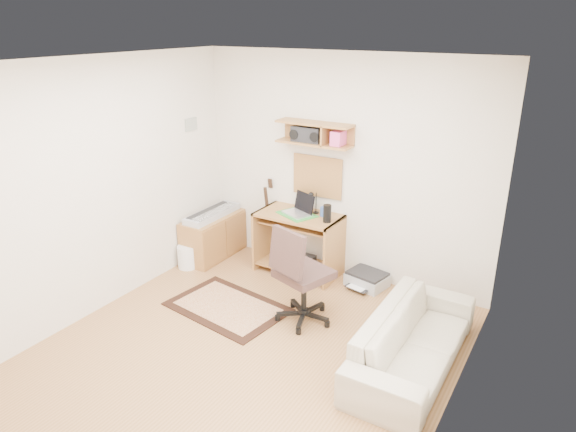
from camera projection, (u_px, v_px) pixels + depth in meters
The scene contains 22 objects.
floor at pixel (244, 354), 4.80m from camera, with size 3.60×4.00×0.01m, color #A67445.
ceiling at pixel (233, 62), 3.87m from camera, with size 3.60×4.00×0.01m, color white.
back_wall at pixel (342, 169), 5.94m from camera, with size 3.60×0.01×2.60m, color silver.
left_wall at pixel (94, 190), 5.20m from camera, with size 0.01×4.00×2.60m, color silver.
right_wall at pixel (457, 276), 3.46m from camera, with size 0.01×4.00×2.60m, color silver.
wall_shelf at pixel (314, 133), 5.83m from camera, with size 0.90×0.25×0.26m, color #AA733C.
cork_board at pixel (318, 176), 6.11m from camera, with size 0.64×0.03×0.49m, color tan.
wall_photo at pixel (191, 124), 6.24m from camera, with size 0.02×0.20×0.15m, color #4C8CBF.
desk at pixel (298, 243), 6.24m from camera, with size 1.00×0.55×0.75m, color #AA733C, non-canonical shape.
laptop at pixel (297, 205), 6.05m from camera, with size 0.33×0.33×0.25m, color silver, non-canonical shape.
speaker at pixel (327, 214), 5.84m from camera, with size 0.09×0.09×0.21m, color black.
desk_lamp at pixel (316, 203), 6.09m from camera, with size 0.09×0.09×0.26m, color black, non-canonical shape.
pencil_cup at pixel (323, 212), 6.03m from camera, with size 0.08×0.08×0.11m, color #385AAA.
boombox at pixel (307, 134), 5.88m from camera, with size 0.36×0.16×0.18m, color black.
rug at pixel (228, 307), 5.57m from camera, with size 1.23×0.82×0.02m, color #D1BA8C.
task_chair at pixel (304, 274), 5.16m from camera, with size 0.54×0.54×1.06m, color #392621, non-canonical shape.
cabinet at pixel (213, 236), 6.70m from camera, with size 0.40×0.90×0.55m, color #AA733C.
music_keyboard at pixel (212, 214), 6.59m from camera, with size 0.26×0.85×0.07m, color #B2B5BA.
guitar at pixel (266, 220), 6.56m from camera, with size 0.28×0.17×1.05m, color #AD7E35, non-canonical shape.
waste_basket at pixel (187, 257), 6.43m from camera, with size 0.24×0.24×0.29m, color white.
printer at pixel (367, 279), 6.00m from camera, with size 0.43×0.34×0.16m, color #A5A8AA.
sofa at pixel (414, 332), 4.53m from camera, with size 1.76×0.51×0.69m, color #B9AD93.
Camera 1 is at (2.42, -3.24, 2.91)m, focal length 32.24 mm.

